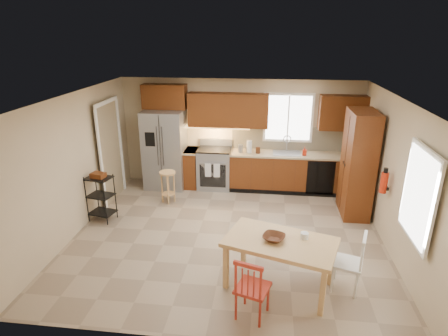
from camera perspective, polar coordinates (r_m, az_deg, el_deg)
floor at (r=6.93m, az=0.55°, el=-10.14°), size 5.50×5.50×0.00m
ceiling at (r=6.06m, az=0.62°, el=10.68°), size 5.50×5.00×0.02m
wall_back at (r=8.77m, az=2.38°, el=5.31°), size 5.50×0.02×2.50m
wall_front at (r=4.17m, az=-3.28°, el=-12.57°), size 5.50×0.02×2.50m
wall_left at (r=7.21m, az=-21.70°, el=0.52°), size 0.02×5.00×2.50m
wall_right at (r=6.70m, az=24.68°, el=-1.38°), size 0.02×5.00×2.50m
refrigerator at (r=8.80m, az=-8.97°, el=2.82°), size 0.92×0.75×1.82m
range_stove at (r=8.76m, az=-1.44°, el=-0.10°), size 0.76×0.63×0.92m
base_cabinet_narrow at (r=8.87m, az=-4.95°, el=0.02°), size 0.30×0.60×0.90m
base_cabinet_run at (r=8.72m, az=10.62°, el=-0.63°), size 2.92×0.60×0.90m
dishwasher at (r=8.51m, az=14.49°, el=-1.47°), size 0.60×0.02×0.78m
backsplash at (r=8.77m, az=10.82°, el=4.46°), size 2.92×0.03×0.55m
upper_over_fridge at (r=8.71m, az=-9.05°, el=10.71°), size 1.00×0.35×0.55m
upper_left_block at (r=8.49m, az=0.64°, el=8.82°), size 1.80×0.35×0.75m
upper_right_block at (r=8.59m, az=17.63°, el=8.01°), size 1.00×0.35×0.75m
window_back at (r=8.64m, az=9.77°, el=7.54°), size 1.12×0.04×1.12m
sink at (r=8.58m, az=9.53°, el=1.98°), size 0.62×0.46×0.16m
undercab_glow at (r=8.59m, az=-1.39°, el=6.24°), size 1.60×0.30×0.01m
soap_bottle at (r=8.47m, az=12.18°, el=2.53°), size 0.09×0.09×0.19m
paper_towel at (r=8.47m, az=3.86°, el=3.27°), size 0.12×0.12×0.28m
canister_steel at (r=8.50m, az=2.50°, el=3.00°), size 0.11×0.11×0.18m
canister_wood at (r=8.46m, az=5.19°, el=2.71°), size 0.10×0.10×0.14m
pantry at (r=7.76m, az=19.73°, el=0.56°), size 0.50×0.95×2.10m
fire_extinguisher at (r=6.85m, az=23.19°, el=-2.06°), size 0.12×0.12×0.36m
window_right at (r=5.60m, az=27.60°, el=-3.75°), size 0.04×1.02×1.32m
doorway at (r=8.34m, az=-16.96°, el=2.21°), size 0.04×0.95×2.10m
dining_table at (r=5.57m, az=8.40°, el=-14.25°), size 1.71×1.27×0.74m
chair_red at (r=5.00m, az=4.39°, el=-17.58°), size 0.52×0.52×0.89m
chair_white at (r=5.69m, az=18.30°, el=-13.44°), size 0.52×0.52×0.89m
table_bowl at (r=5.37m, az=7.58°, el=-10.88°), size 0.39×0.39×0.08m
table_jar at (r=5.46m, az=12.15°, el=-10.24°), size 0.14×0.14×0.13m
bar_stool at (r=8.11m, az=-8.53°, el=-2.89°), size 0.45×0.45×0.70m
utility_cart at (r=7.63m, az=-18.24°, el=-4.34°), size 0.53×0.45×0.93m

